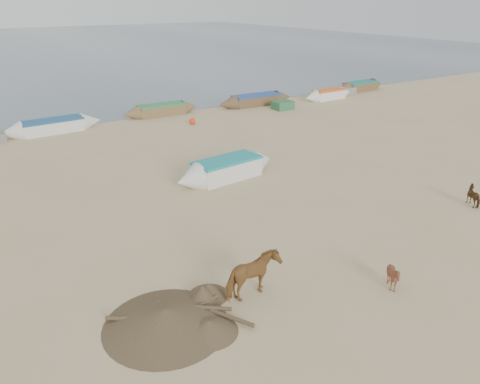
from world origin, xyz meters
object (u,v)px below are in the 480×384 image
(calf_right, at_px, (476,196))
(near_canoe, at_px, (227,169))
(calf_front, at_px, (393,277))
(cow_adult, at_px, (253,276))

(calf_right, bearing_deg, near_canoe, 41.14)
(calf_right, bearing_deg, calf_front, 107.06)
(near_canoe, bearing_deg, calf_right, -55.76)
(cow_adult, distance_m, near_canoe, 9.89)
(calf_front, relative_size, calf_right, 1.03)
(near_canoe, bearing_deg, calf_front, -99.79)
(cow_adult, xyz_separation_m, calf_right, (11.70, 0.42, -0.29))
(calf_right, bearing_deg, cow_adult, 92.32)
(calf_front, distance_m, near_canoe, 10.83)
(calf_right, height_order, near_canoe, near_canoe)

